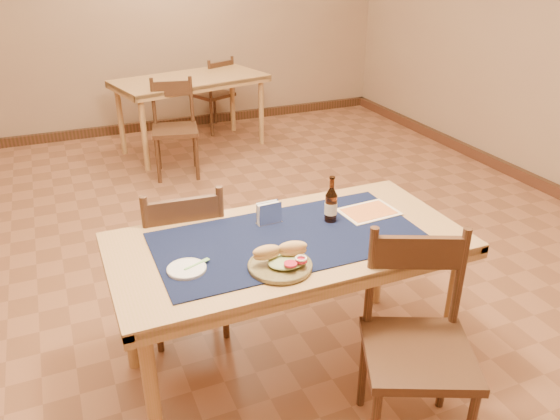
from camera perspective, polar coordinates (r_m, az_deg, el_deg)
name	(u,v)px	position (r m, az deg, el deg)	size (l,w,h in m)	color
room	(228,62)	(2.97, -5.51, 15.18)	(6.04, 7.04, 2.84)	#8E5A3E
main_table	(289,254)	(2.52, 0.90, -4.66)	(1.60, 0.80, 0.75)	#AD7E51
placemat	(289,238)	(2.47, 0.91, -2.95)	(1.20, 0.60, 0.01)	#0E1533
baseboard	(237,279)	(3.48, -4.56, -7.22)	(6.00, 7.00, 0.10)	#49281A
back_table	(191,86)	(5.72, -9.33, 12.69)	(1.61, 1.06, 0.75)	#AD7E51
chair_main_far	(184,256)	(2.93, -10.04, -4.78)	(0.45, 0.45, 0.91)	#49281A
chair_main_near	(417,342)	(2.36, 14.11, -13.26)	(0.57, 0.57, 0.93)	#49281A
chair_back_near	(175,126)	(5.13, -10.95, 8.57)	(0.48, 0.48, 0.87)	#49281A
chair_back_far	(214,93)	(6.36, -6.87, 12.04)	(0.51, 0.51, 0.84)	#49281A
sandwich_plate	(282,261)	(2.24, 0.17, -5.37)	(0.27, 0.27, 0.10)	olive
side_plate	(187,269)	(2.26, -9.73, -6.05)	(0.16, 0.16, 0.01)	silver
fork	(199,263)	(2.28, -8.49, -5.51)	(0.12, 0.06, 0.00)	#73BC67
beer_bottle	(331,205)	(2.60, 5.35, 0.55)	(0.06, 0.06, 0.23)	#45200C
napkin_holder	(269,213)	(2.58, -1.16, -0.37)	(0.12, 0.05, 0.11)	silver
menu_card	(369,212)	(2.74, 9.25, -0.16)	(0.29, 0.22, 0.01)	#F8E2BB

